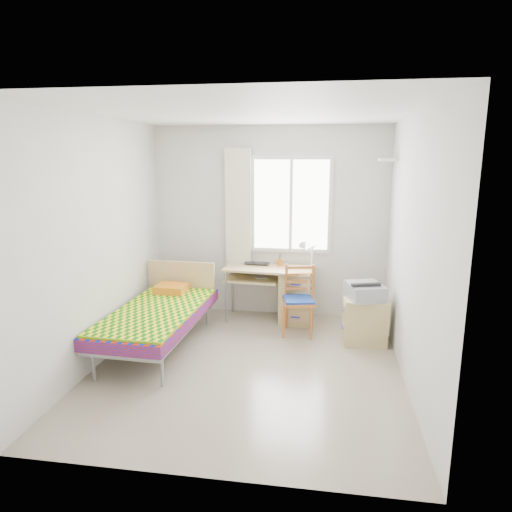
{
  "coord_description": "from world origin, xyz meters",
  "views": [
    {
      "loc": [
        0.77,
        -4.43,
        2.2
      ],
      "look_at": [
        0.0,
        0.55,
        1.09
      ],
      "focal_mm": 32.0,
      "sensor_mm": 36.0,
      "label": 1
    }
  ],
  "objects_px": {
    "desk": "(292,292)",
    "cabinet": "(364,320)",
    "printer": "(365,291)",
    "chair": "(299,295)",
    "bed": "(160,313)"
  },
  "relations": [
    {
      "from": "bed",
      "to": "desk",
      "type": "xyz_separation_m",
      "value": [
        1.45,
        1.09,
        -0.0
      ]
    },
    {
      "from": "printer",
      "to": "chair",
      "type": "bearing_deg",
      "value": 149.28
    },
    {
      "from": "desk",
      "to": "chair",
      "type": "height_order",
      "value": "chair"
    },
    {
      "from": "cabinet",
      "to": "desk",
      "type": "bearing_deg",
      "value": 147.3
    },
    {
      "from": "bed",
      "to": "cabinet",
      "type": "distance_m",
      "value": 2.44
    },
    {
      "from": "cabinet",
      "to": "printer",
      "type": "height_order",
      "value": "printer"
    },
    {
      "from": "cabinet",
      "to": "printer",
      "type": "relative_size",
      "value": 1.03
    },
    {
      "from": "desk",
      "to": "printer",
      "type": "bearing_deg",
      "value": -29.14
    },
    {
      "from": "printer",
      "to": "bed",
      "type": "bearing_deg",
      "value": 175.21
    },
    {
      "from": "cabinet",
      "to": "chair",
      "type": "bearing_deg",
      "value": 167.41
    },
    {
      "from": "desk",
      "to": "cabinet",
      "type": "relative_size",
      "value": 2.22
    },
    {
      "from": "desk",
      "to": "cabinet",
      "type": "height_order",
      "value": "desk"
    },
    {
      "from": "desk",
      "to": "printer",
      "type": "distance_m",
      "value": 1.12
    },
    {
      "from": "chair",
      "to": "printer",
      "type": "distance_m",
      "value": 0.82
    },
    {
      "from": "desk",
      "to": "printer",
      "type": "xyz_separation_m",
      "value": [
        0.91,
        -0.61,
        0.24
      ]
    }
  ]
}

